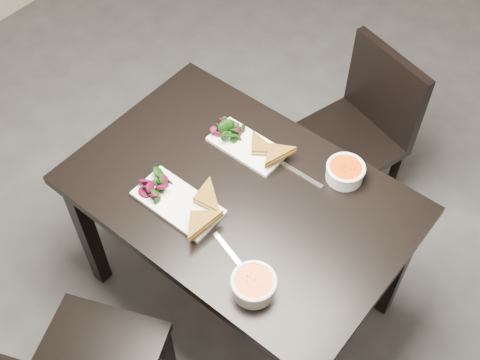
{
  "coord_description": "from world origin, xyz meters",
  "views": [
    {
      "loc": [
        0.75,
        -1.24,
        2.47
      ],
      "look_at": [
        -0.05,
        -0.25,
        0.82
      ],
      "focal_mm": 45.02,
      "sensor_mm": 36.0,
      "label": 1
    }
  ],
  "objects_px": {
    "chair_far": "(360,127)",
    "soup_bowl_near": "(254,284)",
    "plate_near": "(178,203)",
    "table": "(240,208)",
    "plate_far": "(247,146)",
    "soup_bowl_far": "(345,171)"
  },
  "relations": [
    {
      "from": "chair_far",
      "to": "soup_bowl_near",
      "type": "relative_size",
      "value": 5.79
    },
    {
      "from": "chair_far",
      "to": "plate_near",
      "type": "distance_m",
      "value": 1.01
    },
    {
      "from": "table",
      "to": "plate_near",
      "type": "relative_size",
      "value": 3.77
    },
    {
      "from": "table",
      "to": "plate_far",
      "type": "distance_m",
      "value": 0.24
    },
    {
      "from": "chair_far",
      "to": "soup_bowl_far",
      "type": "distance_m",
      "value": 0.6
    },
    {
      "from": "table",
      "to": "soup_bowl_far",
      "type": "distance_m",
      "value": 0.41
    },
    {
      "from": "plate_near",
      "to": "plate_far",
      "type": "distance_m",
      "value": 0.36
    },
    {
      "from": "chair_far",
      "to": "soup_bowl_far",
      "type": "bearing_deg",
      "value": -52.51
    },
    {
      "from": "chair_far",
      "to": "soup_bowl_far",
      "type": "height_order",
      "value": "chair_far"
    },
    {
      "from": "soup_bowl_near",
      "to": "soup_bowl_far",
      "type": "relative_size",
      "value": 1.04
    },
    {
      "from": "soup_bowl_near",
      "to": "plate_far",
      "type": "xyz_separation_m",
      "value": [
        -0.39,
        0.45,
        -0.03
      ]
    },
    {
      "from": "plate_near",
      "to": "soup_bowl_far",
      "type": "xyz_separation_m",
      "value": [
        0.39,
        0.47,
        0.03
      ]
    },
    {
      "from": "table",
      "to": "soup_bowl_near",
      "type": "bearing_deg",
      "value": -44.56
    },
    {
      "from": "table",
      "to": "plate_far",
      "type": "relative_size",
      "value": 4.15
    },
    {
      "from": "chair_far",
      "to": "plate_far",
      "type": "height_order",
      "value": "chair_far"
    },
    {
      "from": "soup_bowl_near",
      "to": "soup_bowl_far",
      "type": "height_order",
      "value": "soup_bowl_near"
    },
    {
      "from": "chair_far",
      "to": "soup_bowl_far",
      "type": "xyz_separation_m",
      "value": [
        0.19,
        -0.48,
        0.3
      ]
    },
    {
      "from": "plate_near",
      "to": "plate_far",
      "type": "bearing_deg",
      "value": 86.25
    },
    {
      "from": "table",
      "to": "soup_bowl_far",
      "type": "height_order",
      "value": "soup_bowl_far"
    },
    {
      "from": "plate_far",
      "to": "soup_bowl_far",
      "type": "bearing_deg",
      "value": 17.12
    },
    {
      "from": "table",
      "to": "soup_bowl_far",
      "type": "relative_size",
      "value": 8.46
    },
    {
      "from": "table",
      "to": "plate_far",
      "type": "height_order",
      "value": "plate_far"
    }
  ]
}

